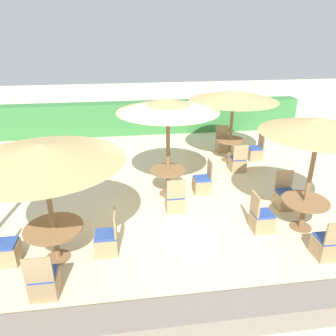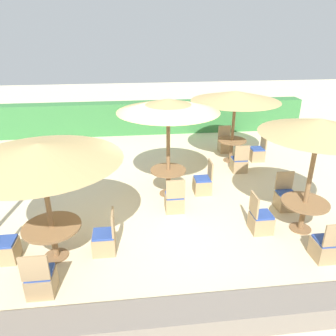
% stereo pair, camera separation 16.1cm
% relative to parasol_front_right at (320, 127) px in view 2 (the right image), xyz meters
% --- Properties ---
extents(ground_plane, '(40.00, 40.00, 0.00)m').
position_rel_parasol_front_right_xyz_m(ground_plane, '(-2.85, 1.19, -2.42)').
color(ground_plane, beige).
extents(hedge_row, '(13.00, 0.70, 1.34)m').
position_rel_parasol_front_right_xyz_m(hedge_row, '(-2.85, 7.77, -1.75)').
color(hedge_row, '#387A3D').
rests_on(hedge_row, ground_plane).
extents(stone_border, '(10.00, 0.56, 0.41)m').
position_rel_parasol_front_right_xyz_m(stone_border, '(-2.85, -2.35, -2.22)').
color(stone_border, slate).
rests_on(stone_border, ground_plane).
extents(parasol_front_right, '(2.41, 2.41, 2.60)m').
position_rel_parasol_front_right_xyz_m(parasol_front_right, '(0.00, 0.00, 0.00)').
color(parasol_front_right, olive).
rests_on(parasol_front_right, ground_plane).
extents(round_table_front_right, '(1.03, 1.03, 0.71)m').
position_rel_parasol_front_right_xyz_m(round_table_front_right, '(0.00, 0.00, -1.87)').
color(round_table_front_right, olive).
rests_on(round_table_front_right, ground_plane).
extents(patio_chair_front_right_north, '(0.46, 0.46, 0.93)m').
position_rel_parasol_front_right_xyz_m(patio_chair_front_right_north, '(0.05, 0.95, -2.16)').
color(patio_chair_front_right_north, tan).
rests_on(patio_chair_front_right_north, ground_plane).
extents(patio_chair_front_right_south, '(0.46, 0.46, 0.93)m').
position_rel_parasol_front_right_xyz_m(patio_chair_front_right_south, '(-0.04, -1.04, -2.16)').
color(patio_chair_front_right_south, tan).
rests_on(patio_chair_front_right_south, ground_plane).
extents(patio_chair_front_right_west, '(0.46, 0.46, 0.93)m').
position_rel_parasol_front_right_xyz_m(patio_chair_front_right_west, '(-0.96, 0.05, -2.16)').
color(patio_chair_front_right_west, tan).
rests_on(patio_chair_front_right_west, ground_plane).
extents(parasol_back_right, '(2.87, 2.87, 2.39)m').
position_rel_parasol_front_right_xyz_m(parasol_back_right, '(-0.39, 4.21, -0.20)').
color(parasol_back_right, olive).
rests_on(parasol_back_right, ground_plane).
extents(round_table_back_right, '(0.96, 0.96, 0.76)m').
position_rel_parasol_front_right_xyz_m(round_table_back_right, '(-0.39, 4.21, -1.85)').
color(round_table_back_right, olive).
rests_on(round_table_back_right, ground_plane).
extents(patio_chair_back_right_north, '(0.46, 0.46, 0.93)m').
position_rel_parasol_front_right_xyz_m(patio_chair_back_right_north, '(-0.34, 5.12, -2.16)').
color(patio_chair_back_right_north, tan).
rests_on(patio_chair_back_right_north, ground_plane).
extents(patio_chair_back_right_east, '(0.46, 0.46, 0.93)m').
position_rel_parasol_front_right_xyz_m(patio_chair_back_right_east, '(0.52, 4.15, -2.16)').
color(patio_chair_back_right_east, tan).
rests_on(patio_chair_back_right_east, ground_plane).
extents(patio_chair_back_right_south, '(0.46, 0.46, 0.93)m').
position_rel_parasol_front_right_xyz_m(patio_chair_back_right_south, '(-0.40, 3.31, -2.16)').
color(patio_chair_back_right_south, tan).
rests_on(patio_chair_back_right_south, ground_plane).
extents(parasol_front_left, '(2.93, 2.93, 2.42)m').
position_rel_parasol_front_right_xyz_m(parasol_front_left, '(-5.37, -0.34, -0.17)').
color(parasol_front_left, olive).
rests_on(parasol_front_left, ground_plane).
extents(round_table_front_left, '(1.13, 1.13, 0.73)m').
position_rel_parasol_front_right_xyz_m(round_table_front_left, '(-5.37, -0.34, -1.84)').
color(round_table_front_left, olive).
rests_on(round_table_front_left, ground_plane).
extents(patio_chair_front_left_west, '(0.46, 0.46, 0.93)m').
position_rel_parasol_front_right_xyz_m(patio_chair_front_left_west, '(-6.35, -0.33, -2.16)').
color(patio_chair_front_left_west, tan).
rests_on(patio_chair_front_left_west, ground_plane).
extents(patio_chair_front_left_east, '(0.46, 0.46, 0.93)m').
position_rel_parasol_front_right_xyz_m(patio_chair_front_left_east, '(-4.40, -0.29, -2.16)').
color(patio_chair_front_left_east, tan).
rests_on(patio_chair_front_left_east, ground_plane).
extents(patio_chair_front_left_south, '(0.46, 0.46, 0.93)m').
position_rel_parasol_front_right_xyz_m(patio_chair_front_left_south, '(-5.42, -1.32, -2.16)').
color(patio_chair_front_left_south, tan).
rests_on(patio_chair_front_left_south, ground_plane).
extents(parasol_center, '(2.59, 2.59, 2.64)m').
position_rel_parasol_front_right_xyz_m(parasol_center, '(-2.81, 2.06, 0.04)').
color(parasol_center, olive).
rests_on(parasol_center, ground_plane).
extents(round_table_center, '(0.96, 0.96, 0.74)m').
position_rel_parasol_front_right_xyz_m(round_table_center, '(-2.81, 2.06, -1.87)').
color(round_table_center, olive).
rests_on(round_table_center, ground_plane).
extents(patio_chair_center_east, '(0.46, 0.46, 0.93)m').
position_rel_parasol_front_right_xyz_m(patio_chair_center_east, '(-1.85, 2.02, -2.16)').
color(patio_chair_center_east, tan).
rests_on(patio_chair_center_east, ground_plane).
extents(patio_chair_center_south, '(0.46, 0.46, 0.93)m').
position_rel_parasol_front_right_xyz_m(patio_chair_center_south, '(-2.76, 1.16, -2.16)').
color(patio_chair_center_south, tan).
rests_on(patio_chair_center_south, ground_plane).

